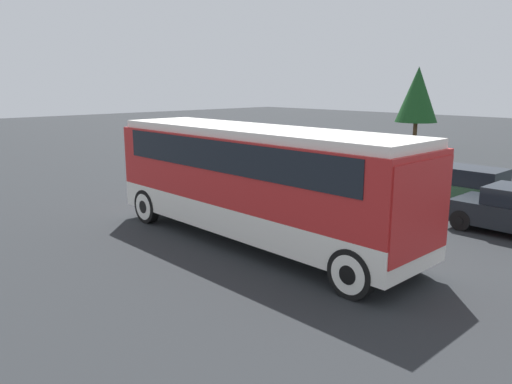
% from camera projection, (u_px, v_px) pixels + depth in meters
% --- Properties ---
extents(ground_plane, '(120.00, 120.00, 0.00)m').
position_uv_depth(ground_plane, '(256.00, 242.00, 14.10)').
color(ground_plane, '#26282B').
extents(tour_bus, '(9.91, 2.57, 3.24)m').
position_uv_depth(tour_bus, '(258.00, 175.00, 13.62)').
color(tour_bus, silver).
rests_on(tour_bus, ground_plane).
extents(parked_car_mid, '(4.12, 1.78, 1.45)m').
position_uv_depth(parked_car_mid, '(475.00, 188.00, 17.89)').
color(parked_car_mid, '#2D5638').
rests_on(parked_car_mid, ground_plane).
extents(tree_center, '(2.81, 2.81, 5.53)m').
position_uv_depth(tree_center, '(417.00, 95.00, 33.66)').
color(tree_center, brown).
rests_on(tree_center, ground_plane).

